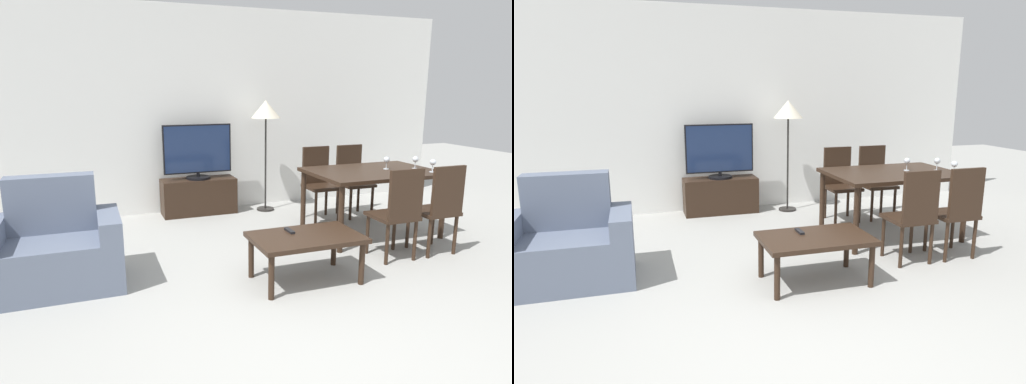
% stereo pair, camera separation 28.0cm
% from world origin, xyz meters
% --- Properties ---
extents(ground_plane, '(18.00, 18.00, 0.00)m').
position_xyz_m(ground_plane, '(0.00, 0.00, 0.00)').
color(ground_plane, '#9E9E99').
extents(wall_back, '(7.61, 0.06, 2.70)m').
position_xyz_m(wall_back, '(0.00, 3.93, 1.35)').
color(wall_back, white).
rests_on(wall_back, ground_plane).
extents(armchair, '(1.08, 0.71, 0.92)m').
position_xyz_m(armchair, '(-1.70, 1.83, 0.32)').
color(armchair, slate).
rests_on(armchair, ground_plane).
extents(tv_stand, '(0.98, 0.36, 0.48)m').
position_xyz_m(tv_stand, '(-0.02, 3.68, 0.24)').
color(tv_stand, black).
rests_on(tv_stand, ground_plane).
extents(tv, '(0.90, 0.32, 0.72)m').
position_xyz_m(tv, '(-0.02, 3.67, 0.84)').
color(tv, black).
rests_on(tv, tv_stand).
extents(coffee_table, '(0.95, 0.58, 0.42)m').
position_xyz_m(coffee_table, '(0.33, 1.19, 0.37)').
color(coffee_table, black).
rests_on(coffee_table, ground_plane).
extents(dining_table, '(1.42, 0.98, 0.74)m').
position_xyz_m(dining_table, '(1.63, 2.13, 0.67)').
color(dining_table, black).
rests_on(dining_table, ground_plane).
extents(dining_chair_near, '(0.40, 0.40, 0.92)m').
position_xyz_m(dining_chair_near, '(1.38, 1.33, 0.51)').
color(dining_chair_near, black).
rests_on(dining_chair_near, ground_plane).
extents(dining_chair_far, '(0.40, 0.40, 0.92)m').
position_xyz_m(dining_chair_far, '(1.88, 2.94, 0.51)').
color(dining_chair_far, black).
rests_on(dining_chair_far, ground_plane).
extents(dining_chair_near_right, '(0.40, 0.40, 0.92)m').
position_xyz_m(dining_chair_near_right, '(1.88, 1.33, 0.51)').
color(dining_chair_near_right, black).
rests_on(dining_chair_near_right, ground_plane).
extents(dining_chair_far_left, '(0.40, 0.40, 0.92)m').
position_xyz_m(dining_chair_far_left, '(1.38, 2.94, 0.51)').
color(dining_chair_far_left, black).
rests_on(dining_chair_far_left, ground_plane).
extents(floor_lamp, '(0.39, 0.39, 1.50)m').
position_xyz_m(floor_lamp, '(0.88, 3.54, 1.32)').
color(floor_lamp, black).
rests_on(floor_lamp, ground_plane).
extents(remote_primary, '(0.04, 0.15, 0.02)m').
position_xyz_m(remote_primary, '(0.24, 1.33, 0.43)').
color(remote_primary, black).
rests_on(remote_primary, coffee_table).
extents(wine_glass_left, '(0.07, 0.07, 0.15)m').
position_xyz_m(wine_glass_left, '(2.15, 2.05, 0.85)').
color(wine_glass_left, silver).
rests_on(wine_glass_left, dining_table).
extents(wine_glass_center, '(0.07, 0.07, 0.15)m').
position_xyz_m(wine_glass_center, '(1.82, 2.15, 0.85)').
color(wine_glass_center, silver).
rests_on(wine_glass_center, dining_table).
extents(wine_glass_right, '(0.07, 0.07, 0.15)m').
position_xyz_m(wine_glass_right, '(2.18, 1.81, 0.85)').
color(wine_glass_right, silver).
rests_on(wine_glass_right, dining_table).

